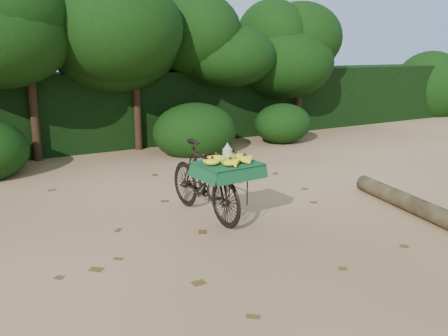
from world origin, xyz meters
TOP-DOWN VIEW (x-y plane):
  - ground at (0.00, 0.00)m, footprint 80.00×80.00m
  - vendor_bicycle at (-0.30, 0.34)m, footprint 0.82×1.87m
  - fallen_log at (2.33, -1.52)m, footprint 0.92×3.49m
  - hedge_backdrop at (0.00, 6.30)m, footprint 26.00×1.80m
  - tree_row at (-0.65, 5.50)m, footprint 14.50×2.00m
  - bush_clumps at (0.50, 4.30)m, footprint 8.80×1.70m
  - leaf_litter at (0.00, 0.65)m, footprint 7.00×7.30m

SIDE VIEW (x-z plane):
  - ground at x=0.00m, z-range 0.00..0.00m
  - leaf_litter at x=0.00m, z-range 0.00..0.01m
  - fallen_log at x=2.33m, z-range 0.00..0.25m
  - bush_clumps at x=0.50m, z-range 0.00..0.90m
  - vendor_bicycle at x=-0.30m, z-range 0.01..1.11m
  - hedge_backdrop at x=0.00m, z-range 0.00..1.80m
  - tree_row at x=-0.65m, z-range 0.00..4.00m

